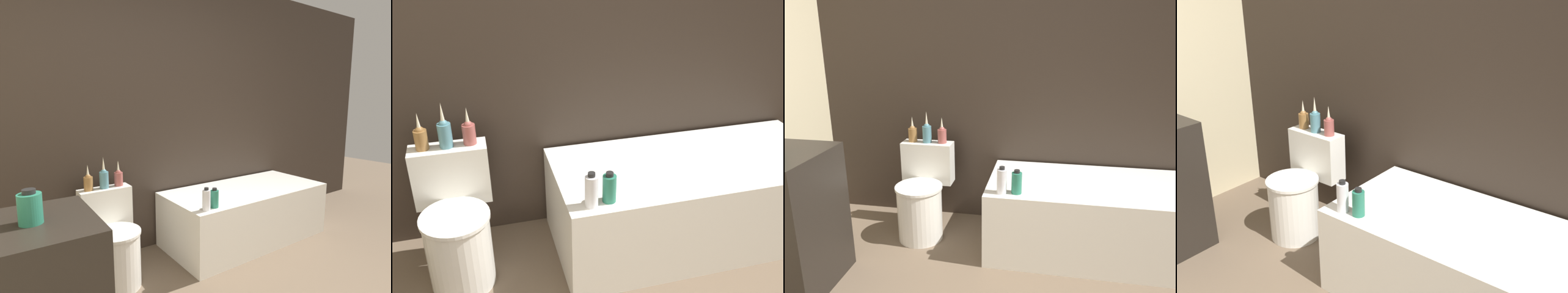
# 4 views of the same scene
# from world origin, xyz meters

# --- Properties ---
(wall_back_tiled) EXTENTS (6.40, 0.06, 2.60)m
(wall_back_tiled) POSITION_xyz_m (0.00, 2.11, 1.30)
(wall_back_tiled) COLOR #332821
(wall_back_tiled) RESTS_ON ground_plane
(bathtub) EXTENTS (1.64, 0.74, 0.53)m
(bathtub) POSITION_xyz_m (0.70, 1.69, 0.27)
(bathtub) COLOR white
(bathtub) RESTS_ON ground
(toilet) EXTENTS (0.40, 0.50, 0.71)m
(toilet) POSITION_xyz_m (-0.66, 1.70, 0.31)
(toilet) COLOR white
(toilet) RESTS_ON ground
(vase_gold) EXTENTS (0.07, 0.07, 0.20)m
(vase_gold) POSITION_xyz_m (-0.78, 1.88, 0.78)
(vase_gold) COLOR olive
(vase_gold) RESTS_ON toilet
(vase_silver) EXTENTS (0.07, 0.07, 0.25)m
(vase_silver) POSITION_xyz_m (-0.66, 1.87, 0.80)
(vase_silver) COLOR teal
(vase_silver) RESTS_ON toilet
(vase_bronze) EXTENTS (0.07, 0.07, 0.21)m
(vase_bronze) POSITION_xyz_m (-0.54, 1.88, 0.78)
(vase_bronze) COLOR #994C47
(vase_bronze) RESTS_ON toilet
(shampoo_bottle_tall) EXTENTS (0.07, 0.07, 0.19)m
(shampoo_bottle_tall) POSITION_xyz_m (0.00, 1.40, 0.62)
(shampoo_bottle_tall) COLOR silver
(shampoo_bottle_tall) RESTS_ON bathtub
(shampoo_bottle_short) EXTENTS (0.07, 0.07, 0.16)m
(shampoo_bottle_short) POSITION_xyz_m (0.10, 1.42, 0.61)
(shampoo_bottle_short) COLOR #267259
(shampoo_bottle_short) RESTS_ON bathtub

